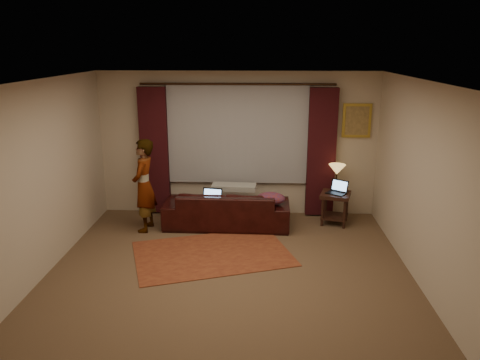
% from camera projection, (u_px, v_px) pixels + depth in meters
% --- Properties ---
extents(floor, '(5.00, 5.00, 0.01)m').
position_uv_depth(floor, '(229.00, 274.00, 6.42)').
color(floor, brown).
rests_on(floor, ground).
extents(ceiling, '(5.00, 5.00, 0.02)m').
position_uv_depth(ceiling, '(227.00, 81.00, 5.70)').
color(ceiling, silver).
rests_on(ceiling, ground).
extents(wall_back, '(5.00, 0.02, 2.60)m').
position_uv_depth(wall_back, '(238.00, 144.00, 8.46)').
color(wall_back, '#C2B19A').
rests_on(wall_back, ground).
extents(wall_front, '(5.00, 0.02, 2.60)m').
position_uv_depth(wall_front, '(206.00, 273.00, 3.66)').
color(wall_front, '#C2B19A').
rests_on(wall_front, ground).
extents(wall_left, '(0.02, 5.00, 2.60)m').
position_uv_depth(wall_left, '(39.00, 181.00, 6.17)').
color(wall_left, '#C2B19A').
rests_on(wall_left, ground).
extents(wall_right, '(0.02, 5.00, 2.60)m').
position_uv_depth(wall_right, '(424.00, 186.00, 5.95)').
color(wall_right, '#C2B19A').
rests_on(wall_right, ground).
extents(sheer_curtain, '(2.50, 0.05, 1.80)m').
position_uv_depth(sheer_curtain, '(237.00, 134.00, 8.35)').
color(sheer_curtain, '#94949B').
rests_on(sheer_curtain, wall_back).
extents(drape_left, '(0.50, 0.14, 2.30)m').
position_uv_depth(drape_left, '(155.00, 151.00, 8.45)').
color(drape_left, black).
rests_on(drape_left, floor).
extents(drape_right, '(0.50, 0.14, 2.30)m').
position_uv_depth(drape_right, '(321.00, 153.00, 8.32)').
color(drape_right, black).
rests_on(drape_right, floor).
extents(curtain_rod, '(0.04, 0.04, 3.40)m').
position_uv_depth(curtain_rod, '(237.00, 84.00, 8.06)').
color(curtain_rod, '#311D11').
rests_on(curtain_rod, wall_back).
extents(picture_frame, '(0.50, 0.04, 0.60)m').
position_uv_depth(picture_frame, '(357.00, 121.00, 8.22)').
color(picture_frame, gold).
rests_on(picture_frame, wall_back).
extents(sofa, '(2.16, 0.96, 0.86)m').
position_uv_depth(sofa, '(227.00, 202.00, 8.03)').
color(sofa, black).
rests_on(sofa, floor).
extents(throw_blanket, '(0.78, 0.35, 0.09)m').
position_uv_depth(throw_blanket, '(234.00, 174.00, 8.13)').
color(throw_blanket, '#999993').
rests_on(throw_blanket, sofa).
extents(clothing_pile, '(0.50, 0.39, 0.21)m').
position_uv_depth(clothing_pile, '(271.00, 199.00, 7.86)').
color(clothing_pile, '#632B40').
rests_on(clothing_pile, sofa).
extents(laptop_sofa, '(0.39, 0.42, 0.24)m').
position_uv_depth(laptop_sofa, '(211.00, 198.00, 7.88)').
color(laptop_sofa, black).
rests_on(laptop_sofa, sofa).
extents(area_rug, '(2.64, 2.16, 0.01)m').
position_uv_depth(area_rug, '(212.00, 253.00, 7.04)').
color(area_rug, brown).
rests_on(area_rug, floor).
extents(end_table, '(0.60, 0.60, 0.56)m').
position_uv_depth(end_table, '(335.00, 208.00, 8.17)').
color(end_table, black).
rests_on(end_table, floor).
extents(tiffany_lamp, '(0.35, 0.35, 0.47)m').
position_uv_depth(tiffany_lamp, '(336.00, 178.00, 8.18)').
color(tiffany_lamp, olive).
rests_on(tiffany_lamp, end_table).
extents(laptop_table, '(0.45, 0.45, 0.22)m').
position_uv_depth(laptop_table, '(337.00, 187.00, 8.03)').
color(laptop_table, black).
rests_on(laptop_table, end_table).
extents(person, '(0.49, 0.49, 1.56)m').
position_uv_depth(person, '(144.00, 186.00, 7.75)').
color(person, '#999993').
rests_on(person, floor).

